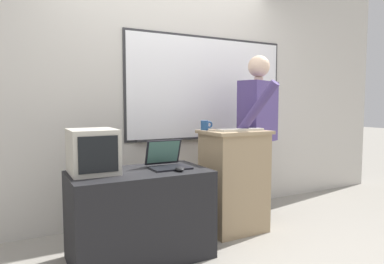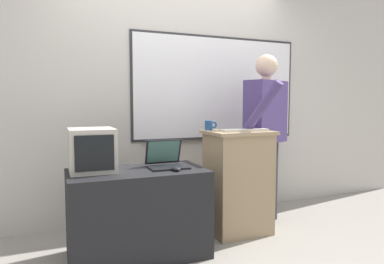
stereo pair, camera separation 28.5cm
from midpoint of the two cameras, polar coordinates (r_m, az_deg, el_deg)
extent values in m
plane|color=gray|center=(2.91, 7.22, -19.74)|extent=(30.00, 30.00, 0.00)
cube|color=beige|center=(3.67, -1.18, 9.13)|extent=(6.40, 0.12, 2.97)
cube|color=#2D2D30|center=(3.82, 6.45, 7.30)|extent=(1.94, 0.02, 1.12)
cube|color=white|center=(3.81, 6.49, 7.31)|extent=(1.89, 0.02, 1.07)
cube|color=#2D2D30|center=(3.81, 6.52, -0.94)|extent=(1.70, 0.04, 0.02)
cube|color=tan|center=(3.28, 10.17, -8.43)|extent=(0.54, 0.43, 0.92)
cube|color=tan|center=(3.20, 10.29, -0.07)|extent=(0.58, 0.47, 0.03)
cube|color=black|center=(2.78, -6.06, -13.30)|extent=(1.06, 0.59, 0.69)
cylinder|color=#333338|center=(3.51, 13.14, -8.49)|extent=(0.13, 0.13, 0.82)
cylinder|color=#333338|center=(3.73, 15.27, -7.76)|extent=(0.13, 0.13, 0.82)
cube|color=#473870|center=(3.53, 14.47, 3.29)|extent=(0.52, 0.39, 0.61)
cylinder|color=beige|center=(3.54, 14.58, 8.59)|extent=(0.09, 0.09, 0.04)
sphere|color=beige|center=(3.55, 14.63, 10.67)|extent=(0.22, 0.22, 0.22)
cylinder|color=#473870|center=(3.16, 14.01, 3.83)|extent=(0.24, 0.42, 0.51)
cylinder|color=#473870|center=(3.76, 16.49, 2.95)|extent=(0.08, 0.08, 0.58)
cube|color=black|center=(2.75, -0.95, -5.96)|extent=(0.31, 0.21, 0.01)
cube|color=black|center=(2.86, -1.98, -3.32)|extent=(0.30, 0.08, 0.21)
cube|color=#4C7A6B|center=(2.85, -1.93, -3.29)|extent=(0.27, 0.06, 0.18)
cube|color=beige|center=(3.16, 11.21, 0.31)|extent=(0.45, 0.14, 0.02)
ellipsoid|color=black|center=(2.64, 0.46, -6.18)|extent=(0.06, 0.10, 0.03)
cube|color=#BCB7A8|center=(2.68, -13.48, -2.93)|extent=(0.34, 0.38, 0.33)
cube|color=black|center=(2.50, -12.82, -3.48)|extent=(0.27, 0.01, 0.26)
cylinder|color=#234C84|center=(3.23, 5.32, 1.09)|extent=(0.07, 0.07, 0.09)
torus|color=#234C84|center=(3.26, 6.15, 1.19)|extent=(0.07, 0.02, 0.07)
camera|label=1|loc=(0.14, -87.14, 0.23)|focal=32.00mm
camera|label=2|loc=(0.14, 92.86, -0.23)|focal=32.00mm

